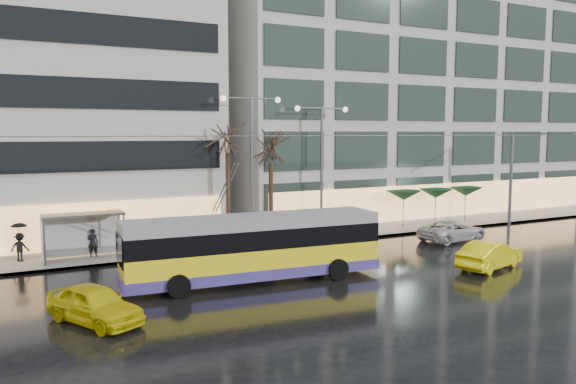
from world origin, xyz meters
TOP-DOWN VIEW (x-y plane):
  - ground at (0.00, 0.00)m, footprint 140.00×140.00m
  - sidewalk at (2.00, 14.00)m, footprint 80.00×10.00m
  - kerb at (2.00, 9.05)m, footprint 80.00×0.10m
  - building_right at (19.00, 19.00)m, footprint 32.00×14.00m
  - trolleybus at (-1.42, 2.72)m, footprint 12.29×5.12m
  - catenary at (1.00, 7.94)m, footprint 42.24×5.12m
  - bus_shelter at (-8.38, 10.69)m, footprint 4.20×1.60m
  - street_lamp_near at (2.00, 10.80)m, footprint 3.96×0.36m
  - street_lamp_far at (7.00, 10.80)m, footprint 3.96×0.36m
  - tree_a at (0.50, 11.00)m, footprint 3.20×3.20m
  - tree_b at (3.50, 11.20)m, footprint 3.20×3.20m
  - parasol_a at (14.00, 11.00)m, footprint 2.50×2.50m
  - parasol_b at (17.00, 11.00)m, footprint 2.50×2.50m
  - parasol_c at (20.00, 11.00)m, footprint 2.50×2.50m
  - taxi_a at (-8.95, 0.03)m, footprint 3.45×4.48m
  - taxi_b at (10.39, -0.54)m, footprint 4.57×2.62m
  - sedan_silver at (14.00, 5.95)m, footprint 4.92×2.60m
  - pedestrian_a at (-7.46, 11.06)m, footprint 1.20×1.21m
  - pedestrian_b at (-7.18, 11.99)m, footprint 1.11×1.09m
  - pedestrian_c at (-11.10, 11.54)m, footprint 1.14×1.10m

SIDE VIEW (x-z plane):
  - ground at x=0.00m, z-range 0.00..0.00m
  - sidewalk at x=2.00m, z-range 0.00..0.15m
  - kerb at x=2.00m, z-range 0.00..0.15m
  - sedan_silver at x=14.00m, z-range 0.00..1.32m
  - taxi_b at x=10.39m, z-range 0.00..1.42m
  - taxi_a at x=-8.95m, z-range 0.00..1.42m
  - pedestrian_b at x=-7.18m, z-range 0.15..1.95m
  - pedestrian_c at x=-11.10m, z-range 0.21..2.32m
  - trolleybus at x=-1.42m, z-range -1.29..4.34m
  - pedestrian_a at x=-7.46m, z-range 0.53..2.72m
  - bus_shelter at x=-8.38m, z-range 0.71..3.22m
  - parasol_a at x=14.00m, z-range 1.12..3.77m
  - parasol_b at x=17.00m, z-range 1.12..3.77m
  - parasol_c at x=20.00m, z-range 1.12..3.77m
  - catenary at x=1.00m, z-range 0.75..7.75m
  - street_lamp_far at x=7.00m, z-range 1.45..9.98m
  - street_lamp_near at x=2.00m, z-range 1.48..10.51m
  - tree_b at x=3.50m, z-range 2.55..10.25m
  - tree_a at x=0.50m, z-range 2.89..11.29m
  - building_right at x=19.00m, z-range 0.15..25.15m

